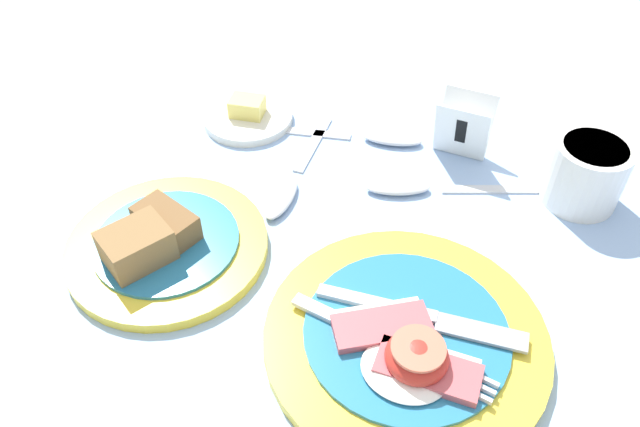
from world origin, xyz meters
TOP-DOWN VIEW (x-y plane):
  - ground_plane at (0.00, 0.00)m, footprint 3.00×3.00m
  - breakfast_plate at (0.07, -0.03)m, footprint 0.25×0.25m
  - bread_plate at (-0.18, -0.02)m, footprint 0.20×0.20m
  - sugar_cup at (0.18, 0.23)m, footprint 0.08×0.08m
  - butter_dish at (-0.21, 0.21)m, footprint 0.11×0.11m
  - number_card at (0.04, 0.25)m, footprint 0.06×0.05m
  - teaspoon_by_saucer at (0.02, 0.17)m, footprint 0.18×0.10m
  - teaspoon_near_cup at (-0.11, 0.12)m, footprint 0.04×0.19m
  - teaspoon_stray at (-0.06, 0.23)m, footprint 0.19×0.07m

SIDE VIEW (x-z plane):
  - ground_plane at x=0.00m, z-range 0.00..0.00m
  - teaspoon_by_saucer at x=0.02m, z-range 0.00..0.01m
  - teaspoon_near_cup at x=-0.11m, z-range 0.00..0.01m
  - teaspoon_stray at x=-0.06m, z-range 0.00..0.01m
  - butter_dish at x=-0.21m, z-range -0.01..0.02m
  - breakfast_plate at x=0.07m, z-range -0.01..0.03m
  - bread_plate at x=-0.18m, z-range -0.01..0.04m
  - number_card at x=0.04m, z-range 0.00..0.07m
  - sugar_cup at x=0.18m, z-range 0.00..0.07m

